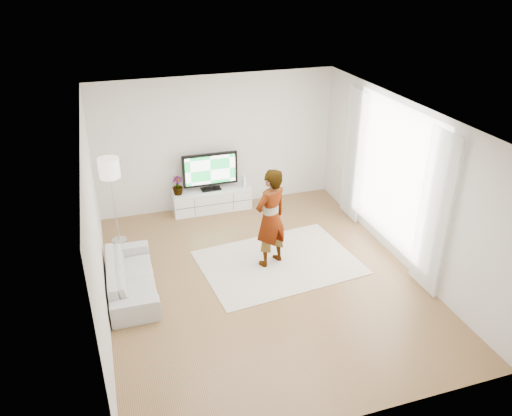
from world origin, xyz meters
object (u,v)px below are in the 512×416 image
object	(u,v)px
rug	(279,262)
sofa	(131,277)
media_console	(212,200)
player	(271,218)
floor_lamp	(110,172)
television	(210,170)

from	to	relation	value
rug	sofa	world-z (taller)	sofa
media_console	sofa	distance (m)	3.07
player	floor_lamp	world-z (taller)	player
rug	floor_lamp	bearing A→B (deg)	148.00
rug	floor_lamp	distance (m)	3.41
player	floor_lamp	distance (m)	3.00
television	rug	size ratio (longest dim) A/B	0.43
media_console	player	distance (m)	2.48
television	sofa	bearing A→B (deg)	-127.49
player	sofa	distance (m)	2.47
media_console	rug	world-z (taller)	media_console
television	floor_lamp	xyz separation A→B (m)	(-1.98, -0.76, 0.52)
player	sofa	size ratio (longest dim) A/B	0.96
television	sofa	xyz separation A→B (m)	(-1.88, -2.46, -0.63)
media_console	player	xyz separation A→B (m)	(0.50, -2.34, 0.67)
media_console	television	distance (m)	0.67
media_console	television	size ratio (longest dim) A/B	1.43
floor_lamp	rug	bearing A→B (deg)	-32.00
rug	sofa	xyz separation A→B (m)	(-2.53, -0.05, 0.26)
sofa	media_console	bearing A→B (deg)	-36.86
media_console	floor_lamp	world-z (taller)	floor_lamp
television	sofa	world-z (taller)	television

